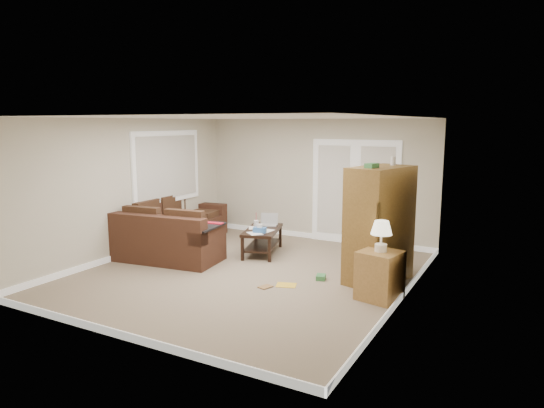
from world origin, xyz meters
The scene contains 17 objects.
floor centered at (0.00, 0.00, 0.00)m, with size 5.50×5.50×0.00m, color gray.
ceiling centered at (0.00, 0.00, 2.50)m, with size 5.00×5.50×0.02m, color white.
wall_left centered at (-2.50, 0.00, 1.25)m, with size 0.02×5.50×2.50m, color beige.
wall_right centered at (2.50, 0.00, 1.25)m, with size 0.02×5.50×2.50m, color beige.
wall_back centered at (0.00, 2.75, 1.25)m, with size 5.00×0.02×2.50m, color beige.
wall_front centered at (0.00, -2.75, 1.25)m, with size 5.00×0.02×2.50m, color beige.
baseboards centered at (0.00, 0.00, 0.05)m, with size 5.00×5.50×0.10m, color white, non-canonical shape.
french_doors centered at (0.85, 2.71, 1.04)m, with size 1.80×0.05×2.13m.
window_left centered at (-2.46, 1.00, 1.55)m, with size 0.05×1.92×1.42m.
sectional_sofa centered at (-1.99, 0.62, 0.34)m, with size 2.22×2.91×0.87m.
coffee_table centered at (-0.40, 1.21, 0.26)m, with size 0.89×1.27×0.79m.
tv_armoire centered at (1.95, 0.66, 0.90)m, with size 0.87×1.23×1.91m.
side_cabinet centered at (2.20, -0.09, 0.40)m, with size 0.62×0.62×1.11m.
space_heater centered at (1.91, 2.45, 0.14)m, with size 0.11×0.09×0.28m, color silver.
floor_magazine centered at (0.81, -0.21, 0.00)m, with size 0.30×0.23×0.01m, color yellow.
floor_greenbox centered at (1.16, 0.30, 0.04)m, with size 0.14×0.18×0.07m, color #387B40.
floor_book centered at (0.51, -0.41, 0.01)m, with size 0.15×0.20×0.02m, color olive.
Camera 1 is at (3.97, -6.45, 2.42)m, focal length 32.00 mm.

